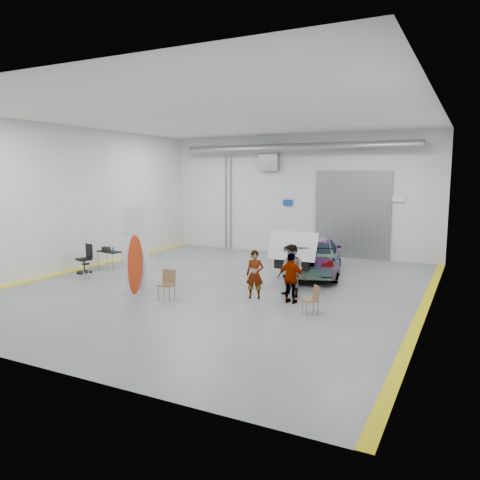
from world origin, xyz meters
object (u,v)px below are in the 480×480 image
at_px(office_chair, 85,260).
at_px(work_table, 109,251).
at_px(sedan_car, 314,255).
at_px(person_b, 292,271).
at_px(person_c, 291,278).
at_px(surfboard_display, 134,255).
at_px(folding_chair_far, 310,306).
at_px(shop_stool, 86,271).
at_px(person_a, 255,274).
at_px(folding_chair_near, 167,291).

bearing_deg(office_chair, work_table, 103.90).
bearing_deg(sedan_car, person_b, 83.47).
bearing_deg(work_table, person_c, -11.11).
bearing_deg(surfboard_display, person_b, 12.39).
height_order(surfboard_display, folding_chair_far, surfboard_display).
distance_m(sedan_car, office_chair, 9.39).
height_order(shop_stool, work_table, work_table).
distance_m(folding_chair_far, office_chair, 10.22).
bearing_deg(folding_chair_far, person_a, -151.95).
bearing_deg(person_c, folding_chair_far, 139.04).
bearing_deg(person_a, person_b, 19.81).
distance_m(person_c, surfboard_display, 5.34).
bearing_deg(person_c, work_table, -7.65).
xyz_separation_m(surfboard_display, work_table, (-3.94, 3.06, -0.60)).
distance_m(folding_chair_far, work_table, 10.38).
relative_size(person_b, work_table, 1.41).
bearing_deg(surfboard_display, office_chair, 146.30).
relative_size(person_b, person_c, 1.10).
distance_m(folding_chair_near, work_table, 6.29).
relative_size(person_a, surfboard_display, 0.49).
xyz_separation_m(person_a, folding_chair_near, (-2.45, -1.45, -0.50)).
xyz_separation_m(person_b, office_chair, (-8.94, -0.22, -0.36)).
height_order(folding_chair_near, folding_chair_far, folding_chair_near).
distance_m(shop_stool, office_chair, 1.36).
bearing_deg(person_b, office_chair, -157.97).
relative_size(surfboard_display, folding_chair_far, 3.85).
height_order(person_a, folding_chair_near, person_a).
bearing_deg(sedan_car, work_table, 5.02).
relative_size(person_a, folding_chair_near, 1.66).
xyz_separation_m(person_c, office_chair, (-9.19, 0.51, -0.28)).
distance_m(surfboard_display, folding_chair_near, 1.78).
height_order(surfboard_display, folding_chair_near, surfboard_display).
bearing_deg(surfboard_display, folding_chair_near, -16.79).
height_order(folding_chair_far, office_chair, office_chair).
distance_m(person_c, work_table, 9.27).
bearing_deg(office_chair, folding_chair_near, -1.44).
height_order(person_c, shop_stool, person_c).
xyz_separation_m(person_c, work_table, (-9.09, 1.79, -0.08)).
bearing_deg(shop_stool, person_a, 3.49).
bearing_deg(person_b, work_table, -166.18).
distance_m(sedan_car, work_table, 8.82).
distance_m(sedan_car, surfboard_display, 7.38).
bearing_deg(folding_chair_near, folding_chair_far, -2.54).
relative_size(sedan_car, person_b, 3.00).
distance_m(person_c, folding_chair_near, 4.02).
height_order(person_a, office_chair, person_a).
distance_m(person_c, shop_stool, 8.25).
height_order(person_b, shop_stool, person_b).
distance_m(person_a, person_c, 1.26).
bearing_deg(person_a, person_c, -16.10).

